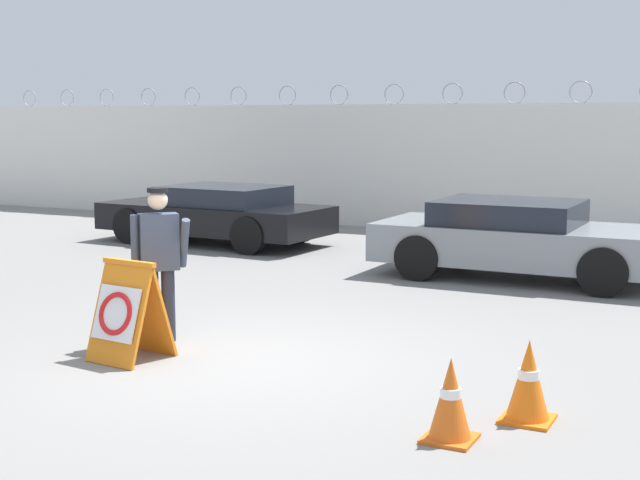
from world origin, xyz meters
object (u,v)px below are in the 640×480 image
object	(u,v)px
traffic_cone_mid	(450,400)
parked_car_front_coupe	(216,213)
traffic_cone_near	(528,381)
parked_car_rear_sedan	(519,238)
barricade_sign	(127,311)
security_guard	(159,257)

from	to	relation	value
traffic_cone_mid	parked_car_front_coupe	world-z (taller)	parked_car_front_coupe
traffic_cone_near	parked_car_rear_sedan	world-z (taller)	parked_car_rear_sedan
traffic_cone_mid	parked_car_rear_sedan	size ratio (longest dim) A/B	0.15
barricade_sign	parked_car_rear_sedan	world-z (taller)	parked_car_rear_sedan
traffic_cone_near	parked_car_rear_sedan	distance (m)	6.73
traffic_cone_mid	parked_car_rear_sedan	xyz separation A→B (m)	(-1.27, 7.22, 0.30)
security_guard	parked_car_rear_sedan	world-z (taller)	security_guard
barricade_sign	traffic_cone_mid	xyz separation A→B (m)	(3.73, -0.74, -0.19)
barricade_sign	traffic_cone_near	world-z (taller)	barricade_sign
security_guard	barricade_sign	bearing A→B (deg)	-125.95
security_guard	traffic_cone_near	bearing A→B (deg)	-57.16
barricade_sign	parked_car_rear_sedan	distance (m)	6.94
parked_car_front_coupe	parked_car_rear_sedan	bearing A→B (deg)	173.46
parked_car_front_coupe	traffic_cone_near	bearing A→B (deg)	139.94
traffic_cone_near	security_guard	bearing A→B (deg)	169.70
parked_car_rear_sedan	parked_car_front_coupe	bearing A→B (deg)	170.42
traffic_cone_near	parked_car_rear_sedan	bearing A→B (deg)	104.68
barricade_sign	security_guard	size ratio (longest dim) A/B	0.60
barricade_sign	security_guard	distance (m)	0.90
security_guard	traffic_cone_near	xyz separation A→B (m)	(4.31, -0.78, -0.62)
security_guard	traffic_cone_mid	xyz separation A→B (m)	(3.87, -1.50, -0.63)
parked_car_front_coupe	parked_car_rear_sedan	distance (m)	6.41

